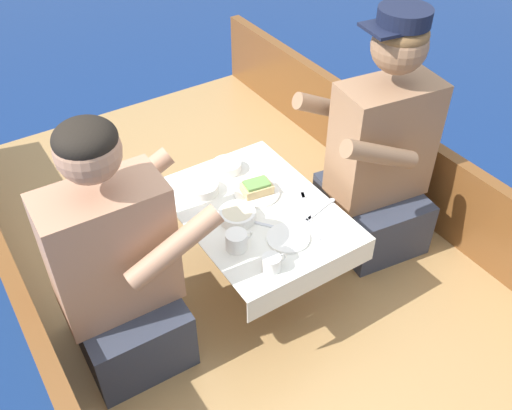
{
  "coord_description": "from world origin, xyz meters",
  "views": [
    {
      "loc": [
        -0.9,
        -1.37,
        2.13
      ],
      "look_at": [
        0.0,
        0.02,
        0.72
      ],
      "focal_mm": 40.0,
      "sensor_mm": 36.0,
      "label": 1
    }
  ],
  "objects_px": {
    "person_starboard": "(379,158)",
    "sandwich": "(257,187)",
    "person_port": "(118,271)",
    "coffee_cup_port": "(272,263)",
    "coffee_cup_starboard": "(237,240)"
  },
  "relations": [
    {
      "from": "person_starboard",
      "to": "coffee_cup_port",
      "type": "bearing_deg",
      "value": 26.85
    },
    {
      "from": "person_starboard",
      "to": "coffee_cup_starboard",
      "type": "xyz_separation_m",
      "value": [
        -0.75,
        -0.09,
        -0.01
      ]
    },
    {
      "from": "sandwich",
      "to": "coffee_cup_port",
      "type": "height_order",
      "value": "sandwich"
    },
    {
      "from": "person_starboard",
      "to": "sandwich",
      "type": "distance_m",
      "value": 0.54
    },
    {
      "from": "person_port",
      "to": "coffee_cup_starboard",
      "type": "height_order",
      "value": "person_port"
    },
    {
      "from": "person_port",
      "to": "sandwich",
      "type": "bearing_deg",
      "value": 10.44
    },
    {
      "from": "person_starboard",
      "to": "coffee_cup_starboard",
      "type": "bearing_deg",
      "value": 14.67
    },
    {
      "from": "person_starboard",
      "to": "sandwich",
      "type": "bearing_deg",
      "value": -5.75
    },
    {
      "from": "person_port",
      "to": "person_starboard",
      "type": "relative_size",
      "value": 0.93
    },
    {
      "from": "person_port",
      "to": "sandwich",
      "type": "distance_m",
      "value": 0.64
    },
    {
      "from": "person_port",
      "to": "coffee_cup_port",
      "type": "relative_size",
      "value": 10.52
    },
    {
      "from": "person_port",
      "to": "person_starboard",
      "type": "height_order",
      "value": "person_starboard"
    },
    {
      "from": "person_port",
      "to": "coffee_cup_port",
      "type": "xyz_separation_m",
      "value": [
        0.45,
        -0.27,
        0.02
      ]
    },
    {
      "from": "sandwich",
      "to": "coffee_cup_starboard",
      "type": "relative_size",
      "value": 1.19
    },
    {
      "from": "person_starboard",
      "to": "sandwich",
      "type": "height_order",
      "value": "person_starboard"
    }
  ]
}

